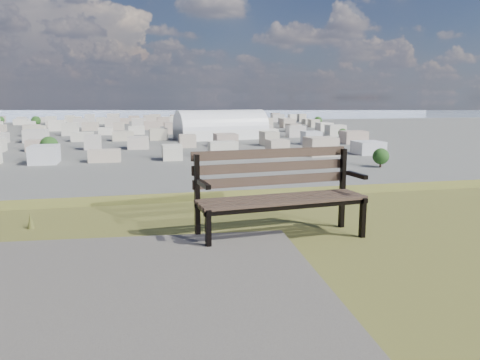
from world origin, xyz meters
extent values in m
cube|color=#433127|center=(-1.19, 1.77, 25.44)|extent=(1.79, 0.27, 0.03)
cube|color=#433127|center=(-1.20, 1.89, 25.44)|extent=(1.79, 0.27, 0.03)
cube|color=#433127|center=(-1.22, 2.01, 25.44)|extent=(1.79, 0.27, 0.03)
cube|color=#433127|center=(-1.23, 2.13, 25.44)|extent=(1.79, 0.27, 0.03)
cube|color=#433127|center=(-1.24, 2.21, 25.60)|extent=(1.79, 0.22, 0.10)
cube|color=#433127|center=(-1.24, 2.23, 25.74)|extent=(1.79, 0.22, 0.10)
cube|color=#433127|center=(-1.24, 2.26, 25.89)|extent=(1.79, 0.22, 0.10)
cube|color=black|center=(-2.04, 1.66, 25.22)|extent=(0.06, 0.06, 0.44)
cube|color=black|center=(-2.09, 2.09, 25.46)|extent=(0.06, 0.06, 0.92)
cube|color=black|center=(-2.06, 1.86, 25.41)|extent=(0.10, 0.50, 0.05)
cube|color=black|center=(-2.06, 1.81, 25.66)|extent=(0.09, 0.36, 0.04)
cube|color=black|center=(-0.34, 1.84, 25.22)|extent=(0.06, 0.06, 0.44)
cube|color=black|center=(-0.38, 2.27, 25.46)|extent=(0.06, 0.06, 0.92)
cube|color=black|center=(-0.36, 2.04, 25.41)|extent=(0.10, 0.50, 0.05)
cube|color=black|center=(-0.35, 1.99, 25.66)|extent=(0.09, 0.36, 0.04)
cube|color=black|center=(-1.19, 1.76, 25.39)|extent=(1.79, 0.23, 0.04)
cube|color=black|center=(-1.23, 2.14, 25.39)|extent=(1.79, 0.23, 0.04)
cube|color=slate|center=(-2.87, -0.03, 25.04)|extent=(3.37, 4.57, 0.09)
cone|color=brown|center=(-3.90, 3.00, 25.09)|extent=(0.08, 0.08, 0.19)
cube|color=silver|center=(52.77, 297.79, 3.23)|extent=(61.59, 34.63, 6.46)
cylinder|color=silver|center=(52.77, 297.79, 6.46)|extent=(61.59, 34.63, 24.53)
cube|color=#BDB1A2|center=(-36.00, 200.00, 3.50)|extent=(11.00, 11.00, 7.00)
cube|color=#B7A592|center=(-12.00, 200.00, 3.50)|extent=(11.00, 11.00, 7.00)
cube|color=silver|center=(12.00, 200.00, 3.50)|extent=(11.00, 11.00, 7.00)
cube|color=#C2B79D|center=(36.00, 200.00, 3.50)|extent=(11.00, 11.00, 7.00)
cube|color=tan|center=(60.00, 200.00, 3.50)|extent=(11.00, 11.00, 7.00)
cube|color=beige|center=(84.00, 200.00, 3.50)|extent=(11.00, 11.00, 7.00)
cube|color=#BBB3AA|center=(108.00, 200.00, 3.50)|extent=(11.00, 11.00, 7.00)
cube|color=silver|center=(-48.00, 250.00, 3.50)|extent=(11.00, 11.00, 7.00)
cube|color=#C2B79D|center=(-24.00, 250.00, 3.50)|extent=(11.00, 11.00, 7.00)
cube|color=tan|center=(0.00, 250.00, 3.50)|extent=(11.00, 11.00, 7.00)
cube|color=beige|center=(24.00, 250.00, 3.50)|extent=(11.00, 11.00, 7.00)
cube|color=#BBB3AA|center=(48.00, 250.00, 3.50)|extent=(11.00, 11.00, 7.00)
cube|color=beige|center=(72.00, 250.00, 3.50)|extent=(11.00, 11.00, 7.00)
cube|color=#BDB1A2|center=(96.00, 250.00, 3.50)|extent=(11.00, 11.00, 7.00)
cube|color=#B7A592|center=(120.00, 250.00, 3.50)|extent=(11.00, 11.00, 7.00)
cube|color=beige|center=(-60.00, 300.00, 3.50)|extent=(11.00, 11.00, 7.00)
cube|color=#BBB3AA|center=(-36.00, 300.00, 3.50)|extent=(11.00, 11.00, 7.00)
cube|color=beige|center=(-12.00, 300.00, 3.50)|extent=(11.00, 11.00, 7.00)
cube|color=#BDB1A2|center=(12.00, 300.00, 3.50)|extent=(11.00, 11.00, 7.00)
cube|color=#B7A592|center=(36.00, 300.00, 3.50)|extent=(11.00, 11.00, 7.00)
cube|color=silver|center=(60.00, 300.00, 3.50)|extent=(11.00, 11.00, 7.00)
cube|color=#C2B79D|center=(84.00, 300.00, 3.50)|extent=(11.00, 11.00, 7.00)
cube|color=tan|center=(108.00, 300.00, 3.50)|extent=(11.00, 11.00, 7.00)
cube|color=beige|center=(132.00, 300.00, 3.50)|extent=(11.00, 11.00, 7.00)
cube|color=#B7A592|center=(-72.00, 350.00, 3.50)|extent=(11.00, 11.00, 7.00)
cube|color=silver|center=(-48.00, 350.00, 3.50)|extent=(11.00, 11.00, 7.00)
cube|color=#C2B79D|center=(-24.00, 350.00, 3.50)|extent=(11.00, 11.00, 7.00)
cube|color=tan|center=(0.00, 350.00, 3.50)|extent=(11.00, 11.00, 7.00)
cube|color=beige|center=(24.00, 350.00, 3.50)|extent=(11.00, 11.00, 7.00)
cube|color=#BBB3AA|center=(48.00, 350.00, 3.50)|extent=(11.00, 11.00, 7.00)
cube|color=beige|center=(72.00, 350.00, 3.50)|extent=(11.00, 11.00, 7.00)
cube|color=#BDB1A2|center=(96.00, 350.00, 3.50)|extent=(11.00, 11.00, 7.00)
cube|color=#B7A592|center=(120.00, 350.00, 3.50)|extent=(11.00, 11.00, 7.00)
cube|color=silver|center=(144.00, 350.00, 3.50)|extent=(11.00, 11.00, 7.00)
cube|color=#BBB3AA|center=(-84.00, 400.00, 3.50)|extent=(11.00, 11.00, 7.00)
cube|color=beige|center=(-60.00, 400.00, 3.50)|extent=(11.00, 11.00, 7.00)
cube|color=#BDB1A2|center=(-36.00, 400.00, 3.50)|extent=(11.00, 11.00, 7.00)
cube|color=#B7A592|center=(-12.00, 400.00, 3.50)|extent=(11.00, 11.00, 7.00)
cube|color=silver|center=(12.00, 400.00, 3.50)|extent=(11.00, 11.00, 7.00)
cube|color=#C2B79D|center=(36.00, 400.00, 3.50)|extent=(11.00, 11.00, 7.00)
cube|color=tan|center=(60.00, 400.00, 3.50)|extent=(11.00, 11.00, 7.00)
cube|color=beige|center=(84.00, 400.00, 3.50)|extent=(11.00, 11.00, 7.00)
cube|color=#BBB3AA|center=(108.00, 400.00, 3.50)|extent=(11.00, 11.00, 7.00)
cube|color=beige|center=(132.00, 400.00, 3.50)|extent=(11.00, 11.00, 7.00)
cube|color=#BDB1A2|center=(156.00, 400.00, 3.50)|extent=(11.00, 11.00, 7.00)
cube|color=tan|center=(-96.00, 450.00, 3.50)|extent=(11.00, 11.00, 7.00)
cube|color=beige|center=(-72.00, 450.00, 3.50)|extent=(11.00, 11.00, 7.00)
cube|color=#BBB3AA|center=(-48.00, 450.00, 3.50)|extent=(11.00, 11.00, 7.00)
cube|color=beige|center=(-24.00, 450.00, 3.50)|extent=(11.00, 11.00, 7.00)
cube|color=#BDB1A2|center=(0.00, 450.00, 3.50)|extent=(11.00, 11.00, 7.00)
cube|color=#B7A592|center=(24.00, 450.00, 3.50)|extent=(11.00, 11.00, 7.00)
cube|color=silver|center=(48.00, 450.00, 3.50)|extent=(11.00, 11.00, 7.00)
cube|color=#C2B79D|center=(72.00, 450.00, 3.50)|extent=(11.00, 11.00, 7.00)
cube|color=tan|center=(96.00, 450.00, 3.50)|extent=(11.00, 11.00, 7.00)
cube|color=beige|center=(120.00, 450.00, 3.50)|extent=(11.00, 11.00, 7.00)
cube|color=#BBB3AA|center=(144.00, 450.00, 3.50)|extent=(11.00, 11.00, 7.00)
cube|color=beige|center=(168.00, 450.00, 3.50)|extent=(11.00, 11.00, 7.00)
cube|color=#C2B79D|center=(-108.00, 500.00, 3.50)|extent=(11.00, 11.00, 7.00)
cube|color=tan|center=(-84.00, 500.00, 3.50)|extent=(11.00, 11.00, 7.00)
cube|color=beige|center=(-60.00, 500.00, 3.50)|extent=(11.00, 11.00, 7.00)
cube|color=#BBB3AA|center=(-36.00, 500.00, 3.50)|extent=(11.00, 11.00, 7.00)
cube|color=beige|center=(-12.00, 500.00, 3.50)|extent=(11.00, 11.00, 7.00)
cube|color=#BDB1A2|center=(12.00, 500.00, 3.50)|extent=(11.00, 11.00, 7.00)
cube|color=#B7A592|center=(36.00, 500.00, 3.50)|extent=(11.00, 11.00, 7.00)
cube|color=silver|center=(60.00, 500.00, 3.50)|extent=(11.00, 11.00, 7.00)
cube|color=#C2B79D|center=(84.00, 500.00, 3.50)|extent=(11.00, 11.00, 7.00)
cube|color=tan|center=(108.00, 500.00, 3.50)|extent=(11.00, 11.00, 7.00)
cube|color=beige|center=(132.00, 500.00, 3.50)|extent=(11.00, 11.00, 7.00)
cube|color=#BBB3AA|center=(156.00, 500.00, 3.50)|extent=(11.00, 11.00, 7.00)
cube|color=beige|center=(180.00, 500.00, 3.50)|extent=(11.00, 11.00, 7.00)
cube|color=#C2B79D|center=(-120.00, 550.00, 3.50)|extent=(11.00, 11.00, 7.00)
cube|color=tan|center=(-96.00, 550.00, 3.50)|extent=(11.00, 11.00, 7.00)
cube|color=beige|center=(-72.00, 550.00, 3.50)|extent=(11.00, 11.00, 7.00)
cube|color=#BBB3AA|center=(-48.00, 550.00, 3.50)|extent=(11.00, 11.00, 7.00)
cube|color=beige|center=(-24.00, 550.00, 3.50)|extent=(11.00, 11.00, 7.00)
cube|color=#BDB1A2|center=(0.00, 550.00, 3.50)|extent=(11.00, 11.00, 7.00)
cube|color=#B7A592|center=(24.00, 550.00, 3.50)|extent=(11.00, 11.00, 7.00)
cube|color=silver|center=(48.00, 550.00, 3.50)|extent=(11.00, 11.00, 7.00)
cube|color=#C2B79D|center=(72.00, 550.00, 3.50)|extent=(11.00, 11.00, 7.00)
cube|color=tan|center=(96.00, 550.00, 3.50)|extent=(11.00, 11.00, 7.00)
cube|color=beige|center=(120.00, 550.00, 3.50)|extent=(11.00, 11.00, 7.00)
cube|color=#BBB3AA|center=(144.00, 550.00, 3.50)|extent=(11.00, 11.00, 7.00)
cube|color=beige|center=(168.00, 550.00, 3.50)|extent=(11.00, 11.00, 7.00)
cube|color=#BDB1A2|center=(192.00, 550.00, 3.50)|extent=(11.00, 11.00, 7.00)
cylinder|color=#38271C|center=(90.00, 160.00, 1.05)|extent=(0.80, 0.80, 2.10)
sphere|color=#133613|center=(90.00, 160.00, 4.20)|extent=(6.30, 6.30, 6.30)
cylinder|color=#38271C|center=(-40.00, 220.00, 1.35)|extent=(0.80, 0.80, 2.70)
sphere|color=#133613|center=(-40.00, 220.00, 5.40)|extent=(8.10, 8.10, 8.10)
cylinder|color=#38271C|center=(130.00, 280.00, 0.97)|extent=(0.80, 0.80, 1.95)
sphere|color=#133613|center=(130.00, 280.00, 3.90)|extent=(5.85, 5.85, 5.85)
cylinder|color=#38271C|center=(60.00, 400.00, 1.12)|extent=(0.80, 0.80, 2.25)
sphere|color=#133613|center=(60.00, 400.00, 4.50)|extent=(6.75, 6.75, 6.75)
cylinder|color=#38271C|center=(-90.00, 460.00, 1.43)|extent=(0.80, 0.80, 2.85)
sphere|color=#133613|center=(-90.00, 460.00, 5.70)|extent=(8.55, 8.55, 8.55)
cylinder|color=#38271C|center=(-130.00, 500.00, 1.20)|extent=(0.80, 0.80, 2.40)
sphere|color=#133613|center=(-130.00, 500.00, 4.80)|extent=(7.20, 7.20, 7.20)
cylinder|color=#38271C|center=(40.00, 300.00, 1.05)|extent=(0.80, 0.80, 2.10)
sphere|color=#133613|center=(40.00, 300.00, 4.20)|extent=(6.30, 6.30, 6.30)
cylinder|color=#38271C|center=(170.00, 420.00, 1.27)|extent=(0.80, 0.80, 2.55)
sphere|color=#133613|center=(170.00, 420.00, 5.10)|extent=(7.65, 7.65, 7.65)
cube|color=#9CAEC6|center=(0.00, 900.00, 0.00)|extent=(2400.00, 700.00, 0.12)
cube|color=#A2ADCA|center=(150.00, 1390.00, 22.50)|extent=(700.00, 220.00, 45.00)
cube|color=#A2ADCA|center=(650.00, 1430.00, 30.00)|extent=(500.00, 220.00, 60.00)
camera|label=1|loc=(-2.70, -2.62, 26.49)|focal=35.00mm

